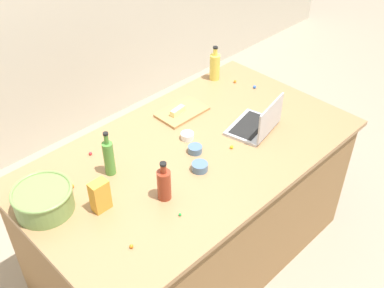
# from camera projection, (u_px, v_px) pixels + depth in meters

# --- Properties ---
(ground_plane) EXTENTS (12.00, 12.00, 0.00)m
(ground_plane) POSITION_uv_depth(u_px,v_px,m) (192.00, 252.00, 3.17)
(ground_plane) COLOR gray
(wall_back) EXTENTS (8.00, 0.10, 2.60)m
(wall_back) POSITION_uv_depth(u_px,v_px,m) (21.00, 0.00, 3.38)
(wall_back) COLOR beige
(wall_back) RESTS_ON ground
(island_counter) EXTENTS (1.97, 1.12, 0.90)m
(island_counter) POSITION_uv_depth(u_px,v_px,m) (192.00, 206.00, 2.90)
(island_counter) COLOR olive
(island_counter) RESTS_ON ground
(laptop) EXTENTS (0.35, 0.29, 0.22)m
(laptop) POSITION_uv_depth(u_px,v_px,m) (258.00, 124.00, 2.75)
(laptop) COLOR #B7B7BC
(laptop) RESTS_ON island_counter
(mixing_bowl_large) EXTENTS (0.30, 0.30, 0.13)m
(mixing_bowl_large) POSITION_uv_depth(u_px,v_px,m) (43.00, 199.00, 2.22)
(mixing_bowl_large) COLOR #72934C
(mixing_bowl_large) RESTS_ON island_counter
(bottle_oil) EXTENTS (0.07, 0.07, 0.25)m
(bottle_oil) POSITION_uv_depth(u_px,v_px,m) (215.00, 66.00, 3.20)
(bottle_oil) COLOR #DBC64C
(bottle_oil) RESTS_ON island_counter
(bottle_soy) EXTENTS (0.07, 0.07, 0.23)m
(bottle_soy) POSITION_uv_depth(u_px,v_px,m) (164.00, 184.00, 2.27)
(bottle_soy) COLOR maroon
(bottle_soy) RESTS_ON island_counter
(bottle_olive) EXTENTS (0.06, 0.06, 0.27)m
(bottle_olive) POSITION_uv_depth(u_px,v_px,m) (109.00, 157.00, 2.40)
(bottle_olive) COLOR #4C8C38
(bottle_olive) RESTS_ON island_counter
(cutting_board) EXTENTS (0.31, 0.20, 0.02)m
(cutting_board) POSITION_uv_depth(u_px,v_px,m) (182.00, 112.00, 2.91)
(cutting_board) COLOR #AD7F4C
(cutting_board) RESTS_ON island_counter
(butter_stick_left) EXTENTS (0.11, 0.05, 0.04)m
(butter_stick_left) POSITION_uv_depth(u_px,v_px,m) (178.00, 111.00, 2.88)
(butter_stick_left) COLOR #F4E58C
(butter_stick_left) RESTS_ON cutting_board
(ramekin_small) EXTENTS (0.09, 0.09, 0.04)m
(ramekin_small) POSITION_uv_depth(u_px,v_px,m) (200.00, 167.00, 2.48)
(ramekin_small) COLOR slate
(ramekin_small) RESTS_ON island_counter
(ramekin_medium) EXTENTS (0.08, 0.08, 0.04)m
(ramekin_medium) POSITION_uv_depth(u_px,v_px,m) (195.00, 149.00, 2.60)
(ramekin_medium) COLOR slate
(ramekin_medium) RESTS_ON island_counter
(ramekin_wide) EXTENTS (0.08, 0.08, 0.04)m
(ramekin_wide) POSITION_uv_depth(u_px,v_px,m) (187.00, 136.00, 2.70)
(ramekin_wide) COLOR white
(ramekin_wide) RESTS_ON island_counter
(candy_bag) EXTENTS (0.09, 0.06, 0.17)m
(candy_bag) POSITION_uv_depth(u_px,v_px,m) (100.00, 196.00, 2.21)
(candy_bag) COLOR gold
(candy_bag) RESTS_ON island_counter
(candy_0) EXTENTS (0.02, 0.02, 0.02)m
(candy_0) POSITION_uv_depth(u_px,v_px,m) (68.00, 212.00, 2.23)
(candy_0) COLOR yellow
(candy_0) RESTS_ON island_counter
(candy_1) EXTENTS (0.02, 0.02, 0.02)m
(candy_1) POSITION_uv_depth(u_px,v_px,m) (131.00, 246.00, 2.06)
(candy_1) COLOR orange
(candy_1) RESTS_ON island_counter
(candy_2) EXTENTS (0.02, 0.02, 0.02)m
(candy_2) POSITION_uv_depth(u_px,v_px,m) (90.00, 154.00, 2.59)
(candy_2) COLOR red
(candy_2) RESTS_ON island_counter
(candy_3) EXTENTS (0.01, 0.01, 0.01)m
(candy_3) POSITION_uv_depth(u_px,v_px,m) (180.00, 215.00, 2.22)
(candy_3) COLOR green
(candy_3) RESTS_ON island_counter
(candy_4) EXTENTS (0.02, 0.02, 0.02)m
(candy_4) POSITION_uv_depth(u_px,v_px,m) (232.00, 147.00, 2.63)
(candy_4) COLOR yellow
(candy_4) RESTS_ON island_counter
(candy_5) EXTENTS (0.02, 0.02, 0.02)m
(candy_5) POSITION_uv_depth(u_px,v_px,m) (235.00, 82.00, 3.21)
(candy_5) COLOR orange
(candy_5) RESTS_ON island_counter
(candy_6) EXTENTS (0.02, 0.02, 0.02)m
(candy_6) POSITION_uv_depth(u_px,v_px,m) (72.00, 186.00, 2.37)
(candy_6) COLOR orange
(candy_6) RESTS_ON island_counter
(candy_7) EXTENTS (0.02, 0.02, 0.02)m
(candy_7) POSITION_uv_depth(u_px,v_px,m) (255.00, 87.00, 3.15)
(candy_7) COLOR blue
(candy_7) RESTS_ON island_counter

